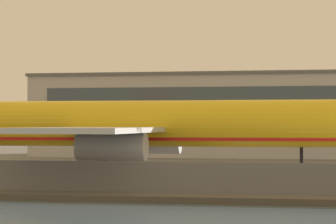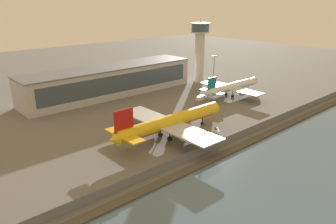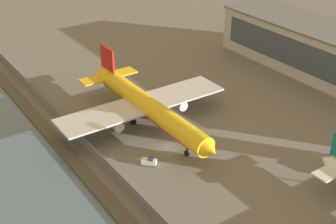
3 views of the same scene
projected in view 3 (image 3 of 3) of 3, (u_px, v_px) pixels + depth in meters
The scene contains 5 objects.
ground_plane at pixel (169, 147), 107.07m from camera, with size 500.00×500.00×0.00m, color #66635E.
shoreline_seawall at pixel (87, 177), 96.83m from camera, with size 320.00×3.00×0.50m.
perimeter_fence at pixel (106, 165), 98.52m from camera, with size 280.00×0.10×2.72m.
cargo_jet_yellow at pixel (146, 105), 113.51m from camera, with size 51.14×43.71×14.52m.
baggage_tug at pixel (149, 161), 100.76m from camera, with size 3.39×3.40×1.80m.
Camera 3 is at (74.31, -50.83, 58.52)m, focal length 50.00 mm.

